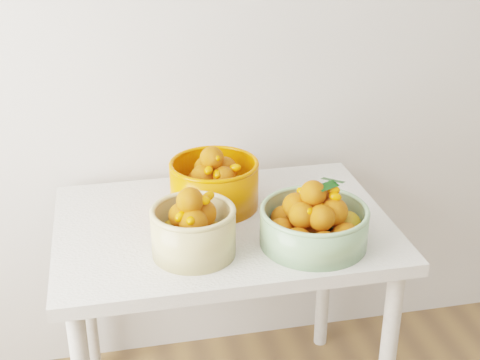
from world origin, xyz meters
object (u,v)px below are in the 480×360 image
(table, at_px, (223,249))
(bowl_cream, at_px, (193,229))
(bowl_green, at_px, (314,222))
(bowl_orange, at_px, (214,183))

(table, relative_size, bowl_cream, 3.23)
(table, bearing_deg, bowl_green, -38.34)
(table, height_order, bowl_cream, bowl_cream)
(bowl_green, relative_size, bowl_orange, 1.13)
(bowl_green, height_order, bowl_orange, bowl_orange)
(bowl_cream, xyz_separation_m, bowl_green, (0.34, -0.02, -0.01))
(table, bearing_deg, bowl_cream, -124.76)
(bowl_green, distance_m, bowl_orange, 0.37)
(table, relative_size, bowl_green, 2.53)
(bowl_green, bearing_deg, table, 141.66)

